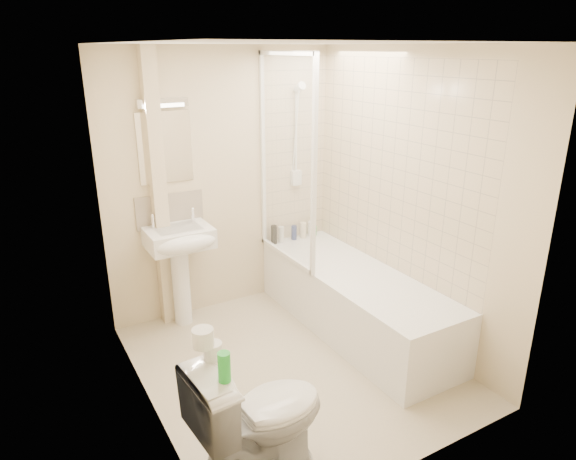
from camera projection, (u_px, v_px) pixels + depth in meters
floor at (293, 364)px, 4.07m from camera, size 2.50×2.50×0.00m
wall_back at (224, 183)px, 4.69m from camera, size 2.20×0.02×2.40m
wall_left at (139, 250)px, 3.15m from camera, size 0.02×2.50×2.40m
wall_right at (409, 200)px, 4.19m from camera, size 0.02×2.50×2.40m
ceiling at (294, 43)px, 3.26m from camera, size 2.20×2.50×0.02m
tile_back at (295, 151)px, 4.95m from camera, size 0.70×0.01×1.75m
tile_right at (393, 168)px, 4.27m from camera, size 0.01×2.10×1.75m
pipe_boxing at (159, 194)px, 4.34m from camera, size 0.12×0.12×2.40m
splashback at (170, 210)px, 4.49m from camera, size 0.60×0.02×0.30m
mirror at (165, 148)px, 4.30m from camera, size 0.46×0.01×0.60m
strip_light at (162, 103)px, 4.16m from camera, size 0.42×0.07×0.07m
bathtub at (355, 300)px, 4.49m from camera, size 0.70×2.10×0.55m
shower_screen at (286, 161)px, 4.42m from camera, size 0.04×0.92×1.80m
shower_fixture at (297, 140)px, 4.88m from camera, size 0.10×0.16×0.99m
pedestal_sink at (181, 249)px, 4.40m from camera, size 0.54×0.49×1.05m
bottle_black_a at (274, 235)px, 5.02m from camera, size 0.06×0.06×0.19m
bottle_white_a at (281, 234)px, 5.06m from camera, size 0.05×0.05×0.16m
bottle_blue at (294, 233)px, 5.14m from camera, size 0.06×0.06×0.14m
bottle_cream at (303, 230)px, 5.18m from camera, size 0.07×0.07×0.16m
bottle_white_b at (310, 229)px, 5.23m from camera, size 0.06×0.06×0.16m
bottle_green at (314, 231)px, 5.26m from camera, size 0.06×0.06×0.10m
toilet at (259, 417)px, 2.90m from camera, size 0.57×0.85×0.80m
toilet_roll_lower at (213, 351)px, 2.74m from camera, size 0.10×0.10×0.09m
toilet_roll_upper at (203, 338)px, 2.68m from camera, size 0.12×0.12×0.10m
green_bottle at (224, 367)px, 2.54m from camera, size 0.06×0.06×0.16m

